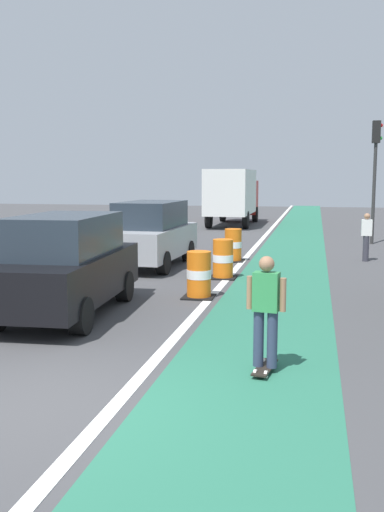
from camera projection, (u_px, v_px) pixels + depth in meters
The scene contains 12 objects.
ground_plane at pixel (42, 404), 7.11m from camera, with size 100.00×100.00×0.00m, color #424244.
bike_lane_strip at pixel (287, 266), 18.23m from camera, with size 2.50×80.00×0.01m, color #286B51.
lane_divider_stripe at pixel (240, 264), 18.55m from camera, with size 0.20×80.00×0.01m, color silver.
skateboarder_on_lane at pixel (266, 310), 8.18m from camera, with size 0.56×0.82×1.69m.
parked_suv_nearest at pixel (66, 264), 11.66m from camera, with size 2.11×4.69×2.04m.
parked_suv_second at pixel (151, 234), 18.07m from camera, with size 2.04×4.66×2.04m.
traffic_barrel_front at pixel (199, 275), 13.35m from camera, with size 0.73×0.73×1.09m.
traffic_barrel_mid at pixel (223, 259), 15.95m from camera, with size 0.73×0.73×1.09m.
traffic_barrel_back at pixel (233, 246), 19.19m from camera, with size 0.73×0.73×1.09m.
delivery_truck_down_block at pixel (233, 194), 33.59m from camera, with size 2.38×7.61×3.23m.
traffic_light_corner at pixel (375, 160), 23.83m from camera, with size 0.41×0.32×5.10m.
pedestrian_crossing at pixel (366, 236), 19.15m from camera, with size 0.34×0.20×1.61m.
Camera 1 is at (3.25, -6.25, 2.78)m, focal length 40.38 mm.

